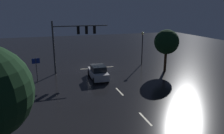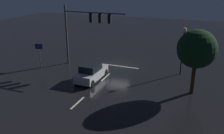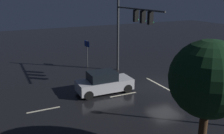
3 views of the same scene
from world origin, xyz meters
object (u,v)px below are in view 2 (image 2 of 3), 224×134
object	(u,v)px
car_approaching	(91,72)
street_lamp_left_kerb	(183,42)
tree_left_far	(197,49)
route_sign	(39,50)
traffic_signal_assembly	(86,24)

from	to	relation	value
car_approaching	street_lamp_left_kerb	bearing A→B (deg)	-149.51
street_lamp_left_kerb	tree_left_far	bearing A→B (deg)	108.47
street_lamp_left_kerb	tree_left_far	xyz separation A→B (m)	(-1.46, 4.36, 0.52)
route_sign	traffic_signal_assembly	bearing A→B (deg)	-153.18
car_approaching	traffic_signal_assembly	bearing A→B (deg)	-58.16
route_sign	tree_left_far	bearing A→B (deg)	177.26
street_lamp_left_kerb	traffic_signal_assembly	bearing A→B (deg)	6.08
traffic_signal_assembly	tree_left_far	size ratio (longest dim) A/B	1.28
traffic_signal_assembly	car_approaching	distance (m)	5.99
tree_left_far	route_sign	bearing A→B (deg)	-2.74
traffic_signal_assembly	street_lamp_left_kerb	xyz separation A→B (m)	(-10.50, -1.12, -1.39)
car_approaching	tree_left_far	bearing A→B (deg)	-177.23
traffic_signal_assembly	car_approaching	world-z (taller)	traffic_signal_assembly
traffic_signal_assembly	route_sign	bearing A→B (deg)	26.82
route_sign	tree_left_far	size ratio (longest dim) A/B	0.49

